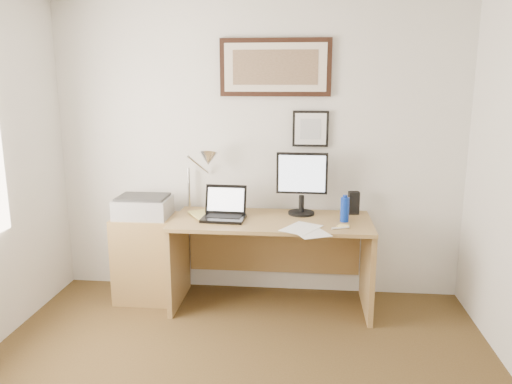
# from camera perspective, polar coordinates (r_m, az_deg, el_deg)

# --- Properties ---
(wall_back) EXTENTS (3.50, 0.02, 2.50)m
(wall_back) POSITION_cam_1_polar(r_m,az_deg,el_deg) (4.30, 0.16, 4.67)
(wall_back) COLOR silver
(wall_back) RESTS_ON ground
(side_cabinet) EXTENTS (0.50, 0.40, 0.73)m
(side_cabinet) POSITION_cam_1_polar(r_m,az_deg,el_deg) (4.39, -12.39, -7.37)
(side_cabinet) COLOR olive
(side_cabinet) RESTS_ON floor
(water_bottle) EXTENTS (0.07, 0.07, 0.20)m
(water_bottle) POSITION_cam_1_polar(r_m,az_deg,el_deg) (4.00, 10.10, -1.99)
(water_bottle) COLOR #0C2DA0
(water_bottle) RESTS_ON desk
(bottle_cap) EXTENTS (0.04, 0.04, 0.02)m
(bottle_cap) POSITION_cam_1_polar(r_m,az_deg,el_deg) (3.98, 10.16, -0.49)
(bottle_cap) COLOR #0C2DA0
(bottle_cap) RESTS_ON water_bottle
(speaker) EXTENTS (0.09, 0.08, 0.19)m
(speaker) POSITION_cam_1_polar(r_m,az_deg,el_deg) (4.25, 11.11, -1.22)
(speaker) COLOR black
(speaker) RESTS_ON desk
(paper_sheet_a) EXTENTS (0.34, 0.38, 0.00)m
(paper_sheet_a) POSITION_cam_1_polar(r_m,az_deg,el_deg) (3.72, 6.12, -4.53)
(paper_sheet_a) COLOR white
(paper_sheet_a) RESTS_ON desk
(paper_sheet_b) EXTENTS (0.34, 0.38, 0.00)m
(paper_sheet_b) POSITION_cam_1_polar(r_m,az_deg,el_deg) (3.80, 5.18, -4.13)
(paper_sheet_b) COLOR white
(paper_sheet_b) RESTS_ON desk
(sticky_pad) EXTENTS (0.11, 0.11, 0.01)m
(sticky_pad) POSITION_cam_1_polar(r_m,az_deg,el_deg) (3.88, 9.94, -3.86)
(sticky_pad) COLOR #FFDE78
(sticky_pad) RESTS_ON desk
(marker_pen) EXTENTS (0.14, 0.06, 0.02)m
(marker_pen) POSITION_cam_1_polar(r_m,az_deg,el_deg) (3.82, 9.64, -4.08)
(marker_pen) COLOR white
(marker_pen) RESTS_ON desk
(book) EXTENTS (0.34, 0.37, 0.02)m
(book) POSITION_cam_1_polar(r_m,az_deg,el_deg) (4.10, -7.16, -2.79)
(book) COLOR tan
(book) RESTS_ON desk
(desk) EXTENTS (1.60, 0.70, 0.75)m
(desk) POSITION_cam_1_polar(r_m,az_deg,el_deg) (4.18, 1.84, -5.93)
(desk) COLOR olive
(desk) RESTS_ON floor
(laptop) EXTENTS (0.35, 0.31, 0.26)m
(laptop) POSITION_cam_1_polar(r_m,az_deg,el_deg) (4.05, -3.64, -2.25)
(laptop) COLOR black
(laptop) RESTS_ON desk
(lcd_monitor) EXTENTS (0.42, 0.22, 0.52)m
(lcd_monitor) POSITION_cam_1_polar(r_m,az_deg,el_deg) (4.13, 5.26, 1.33)
(lcd_monitor) COLOR black
(lcd_monitor) RESTS_ON desk
(printer) EXTENTS (0.44, 0.34, 0.18)m
(printer) POSITION_cam_1_polar(r_m,az_deg,el_deg) (4.26, -12.76, -1.63)
(printer) COLOR #A1A0A3
(printer) RESTS_ON side_cabinet
(desk_lamp) EXTENTS (0.29, 0.27, 0.53)m
(desk_lamp) POSITION_cam_1_polar(r_m,az_deg,el_deg) (4.18, -5.68, 3.52)
(desk_lamp) COLOR white
(desk_lamp) RESTS_ON desk
(picture_large) EXTENTS (0.92, 0.04, 0.47)m
(picture_large) POSITION_cam_1_polar(r_m,az_deg,el_deg) (4.22, 2.21, 14.04)
(picture_large) COLOR black
(picture_large) RESTS_ON wall_back
(picture_small) EXTENTS (0.30, 0.03, 0.30)m
(picture_small) POSITION_cam_1_polar(r_m,az_deg,el_deg) (4.23, 6.25, 7.20)
(picture_small) COLOR black
(picture_small) RESTS_ON wall_back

